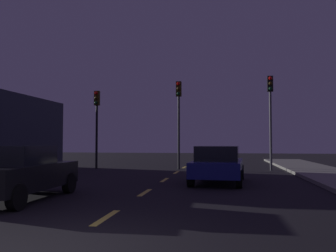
{
  "coord_description": "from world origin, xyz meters",
  "views": [
    {
      "loc": [
        2.53,
        -4.75,
        1.64
      ],
      "look_at": [
        -0.69,
        15.47,
        2.57
      ],
      "focal_mm": 37.48,
      "sensor_mm": 36.0,
      "label": 1
    }
  ],
  "objects_px": {
    "car_stopped_ahead": "(218,164)",
    "car_adjacent_lane": "(20,172)",
    "traffic_signal_right": "(270,105)",
    "traffic_signal_left": "(97,114)",
    "traffic_signal_center": "(179,108)"
  },
  "relations": [
    {
      "from": "traffic_signal_left",
      "to": "car_adjacent_lane",
      "type": "bearing_deg",
      "value": -79.73
    },
    {
      "from": "traffic_signal_left",
      "to": "car_adjacent_lane",
      "type": "relative_size",
      "value": 1.19
    },
    {
      "from": "traffic_signal_left",
      "to": "traffic_signal_center",
      "type": "height_order",
      "value": "traffic_signal_center"
    },
    {
      "from": "car_adjacent_lane",
      "to": "traffic_signal_left",
      "type": "bearing_deg",
      "value": 100.27
    },
    {
      "from": "traffic_signal_left",
      "to": "traffic_signal_center",
      "type": "distance_m",
      "value": 5.16
    },
    {
      "from": "traffic_signal_left",
      "to": "car_stopped_ahead",
      "type": "bearing_deg",
      "value": -40.91
    },
    {
      "from": "traffic_signal_right",
      "to": "car_stopped_ahead",
      "type": "xyz_separation_m",
      "value": [
        -2.91,
        -6.56,
        -3.04
      ]
    },
    {
      "from": "traffic_signal_center",
      "to": "car_adjacent_lane",
      "type": "xyz_separation_m",
      "value": [
        -3.04,
        -11.61,
        -2.9
      ]
    },
    {
      "from": "traffic_signal_right",
      "to": "car_adjacent_lane",
      "type": "xyz_separation_m",
      "value": [
        -8.37,
        -11.61,
        -3.01
      ]
    },
    {
      "from": "traffic_signal_left",
      "to": "car_stopped_ahead",
      "type": "distance_m",
      "value": 10.35
    },
    {
      "from": "traffic_signal_right",
      "to": "car_stopped_ahead",
      "type": "height_order",
      "value": "traffic_signal_right"
    },
    {
      "from": "car_stopped_ahead",
      "to": "car_adjacent_lane",
      "type": "xyz_separation_m",
      "value": [
        -5.46,
        -5.06,
        0.03
      ]
    },
    {
      "from": "car_stopped_ahead",
      "to": "car_adjacent_lane",
      "type": "relative_size",
      "value": 1.03
    },
    {
      "from": "car_stopped_ahead",
      "to": "car_adjacent_lane",
      "type": "height_order",
      "value": "car_adjacent_lane"
    },
    {
      "from": "traffic_signal_center",
      "to": "traffic_signal_right",
      "type": "distance_m",
      "value": 5.33
    }
  ]
}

